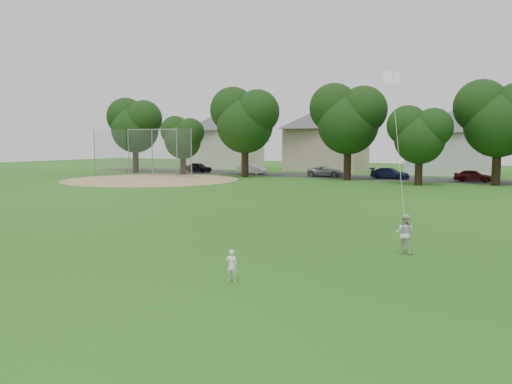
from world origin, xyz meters
The scene contains 10 objects.
ground centered at (0.00, 0.00, 0.00)m, with size 160.00×160.00×0.00m, color #214F12.
street centered at (0.00, 42.00, 0.01)m, with size 90.00×7.00×0.01m, color #2D2D30.
dirt_infield centered at (-26.00, 28.00, 0.01)m, with size 18.00×18.00×0.02m, color #9E7F51.
toddler centered at (0.95, -0.24, 0.46)m, with size 0.33×0.22×0.91m, color white.
older_boy centered at (4.40, 5.71, 0.69)m, with size 0.67×0.53×1.39m, color silver.
kite centered at (3.79, 6.96, 3.70)m, with size 1.10×1.69×6.08m.
baseball_backstop centered at (-30.04, 32.47, 2.66)m, with size 11.99×3.85×5.32m.
tree_row centered at (0.93, 36.07, 6.22)m, with size 81.78×9.53×10.34m.
parked_cars centered at (3.46, 41.00, 0.60)m, with size 70.63×2.32×1.23m.
house_row centered at (-1.68, 52.00, 5.02)m, with size 77.23×14.22×10.24m.
Camera 1 is at (8.06, -11.85, 3.89)m, focal length 35.00 mm.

